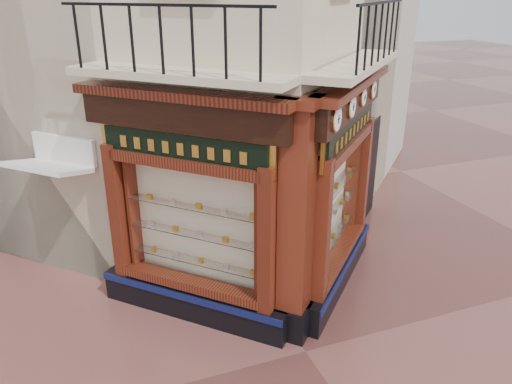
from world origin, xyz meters
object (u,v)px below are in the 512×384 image
clock_d (373,89)px  corner_pilaster (296,229)px  clock_c (363,97)px  clock_a (336,119)px  clock_b (351,106)px  awning (67,287)px  signboard_left (183,148)px  signboard_right (350,130)px

clock_d → corner_pilaster: bearing=171.5°
clock_c → clock_a: bearing=-180.0°
clock_b → awning: 6.32m
clock_b → clock_c: size_ratio=1.20×
corner_pilaster → clock_c: size_ratio=12.17×
corner_pilaster → signboard_left: size_ratio=1.80×
clock_c → clock_d: clock_d is taller
clock_b → clock_c: bearing=0.0°
corner_pilaster → clock_c: bearing=-11.8°
clock_c → signboard_left: clock_c is taller
clock_b → clock_d: bearing=0.0°
awning → signboard_right: bearing=-154.7°
clock_a → clock_b: (0.62, 0.62, -0.00)m
clock_b → clock_c: (0.56, 0.56, 0.00)m
awning → corner_pilaster: bearing=-173.6°
clock_c → awning: (-5.24, 1.65, -3.62)m
clock_b → signboard_right: (0.28, 0.43, -0.52)m
signboard_right → clock_a: bearing=-175.4°
signboard_right → corner_pilaster: bearing=169.8°
corner_pilaster → signboard_left: bearing=100.2°
clock_c → clock_d: size_ratio=0.88×
corner_pilaster → signboard_right: corner_pilaster is taller
clock_a → signboard_right: clock_a is taller
clock_b → clock_d: clock_b is taller
clock_d → signboard_left: bearing=145.6°
clock_a → awning: 6.13m
awning → signboard_left: signboard_left is taller
corner_pilaster → clock_b: bearing=-18.9°
awning → clock_b: bearing=-160.3°
clock_a → clock_c: 1.66m
corner_pilaster → clock_a: (0.56, -0.04, 1.67)m
corner_pilaster → clock_a: bearing=-49.1°
corner_pilaster → clock_b: (1.18, 0.58, 1.67)m
signboard_left → signboard_right: 2.92m
corner_pilaster → clock_a: corner_pilaster is taller
clock_c → awning: clock_c is taller
clock_d → signboard_right: 1.23m
clock_b → awning: (-4.68, 2.21, -3.62)m
clock_b → clock_c: 0.79m
signboard_left → clock_c: bearing=-132.8°
signboard_left → clock_b: bearing=-144.3°
clock_c → signboard_right: 0.60m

